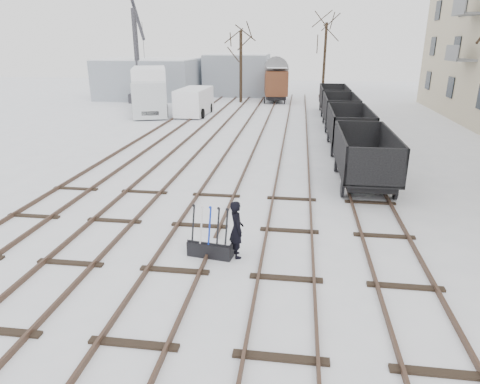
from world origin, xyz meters
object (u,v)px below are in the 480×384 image
(ground_frame, at_px, (210,247))
(freight_wagon_a, at_px, (364,165))
(crane, at_px, (139,75))
(worker, at_px, (237,229))
(box_van_wagon, at_px, (276,82))
(lorry, at_px, (150,90))
(panel_van, at_px, (194,101))

(ground_frame, relative_size, freight_wagon_a, 0.27)
(freight_wagon_a, distance_m, crane, 30.63)
(worker, height_order, box_van_wagon, box_van_wagon)
(freight_wagon_a, distance_m, box_van_wagon, 26.59)
(lorry, distance_m, crane, 7.50)
(box_van_wagon, bearing_deg, crane, -178.00)
(panel_van, bearing_deg, crane, 137.38)
(worker, distance_m, panel_van, 25.13)
(freight_wagon_a, bearing_deg, crane, 128.04)
(lorry, height_order, panel_van, lorry)
(worker, bearing_deg, crane, 1.30)
(worker, bearing_deg, panel_van, -7.02)
(worker, height_order, panel_van, panel_van)
(freight_wagon_a, relative_size, crane, 0.56)
(freight_wagon_a, bearing_deg, panel_van, 124.37)
(box_van_wagon, relative_size, panel_van, 0.93)
(freight_wagon_a, bearing_deg, worker, -121.54)
(ground_frame, relative_size, panel_van, 0.29)
(box_van_wagon, xyz_separation_m, crane, (-13.55, -1.94, 0.61))
(ground_frame, xyz_separation_m, freight_wagon_a, (5.21, 7.37, 0.58))
(lorry, xyz_separation_m, crane, (-3.34, 6.68, 0.69))
(ground_frame, distance_m, lorry, 26.89)
(worker, xyz_separation_m, panel_van, (-7.06, 24.12, 0.30))
(ground_frame, bearing_deg, crane, 122.36)
(ground_frame, height_order, crane, crane)
(freight_wagon_a, bearing_deg, ground_frame, -125.27)
(lorry, bearing_deg, panel_van, -26.18)
(worker, distance_m, crane, 34.55)
(ground_frame, distance_m, panel_van, 25.04)
(freight_wagon_a, xyz_separation_m, lorry, (-15.50, 17.41, 1.06))
(ground_frame, xyz_separation_m, crane, (-13.63, 31.46, 2.33))
(freight_wagon_a, xyz_separation_m, box_van_wagon, (-5.30, 26.03, 1.14))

